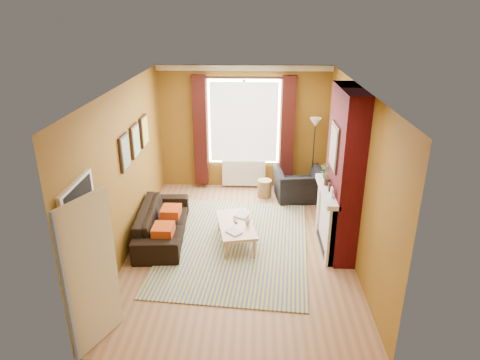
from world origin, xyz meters
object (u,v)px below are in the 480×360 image
(sofa, at_px, (162,222))
(wicker_stool, at_px, (265,188))
(armchair, at_px, (300,185))
(floor_lamp, at_px, (315,134))
(coffee_table, at_px, (236,225))

(sofa, xyz_separation_m, wicker_stool, (1.90, 1.88, -0.10))
(armchair, bearing_deg, floor_lamp, -135.49)
(coffee_table, height_order, wicker_stool, coffee_table)
(sofa, height_order, wicker_stool, sofa)
(coffee_table, xyz_separation_m, floor_lamp, (1.62, 2.33, 1.02))
(coffee_table, bearing_deg, sofa, 161.32)
(sofa, distance_m, floor_lamp, 3.82)
(armchair, distance_m, coffee_table, 2.34)
(armchair, xyz_separation_m, floor_lamp, (0.31, 0.40, 1.03))
(sofa, distance_m, armchair, 3.19)
(wicker_stool, distance_m, floor_lamp, 1.61)
(wicker_stool, bearing_deg, coffee_table, -104.96)
(floor_lamp, bearing_deg, coffee_table, -124.75)
(sofa, height_order, coffee_table, sofa)
(sofa, relative_size, wicker_stool, 5.15)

